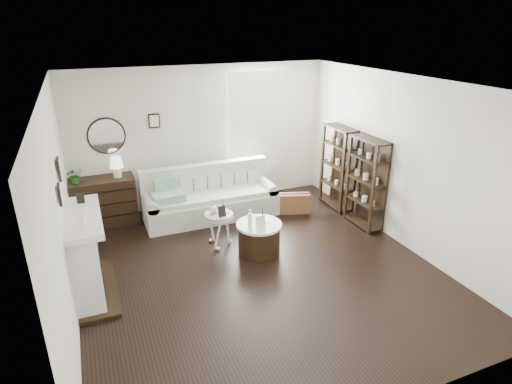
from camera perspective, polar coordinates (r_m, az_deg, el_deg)
name	(u,v)px	position (r m, az deg, el deg)	size (l,w,h in m)	color
room	(239,122)	(8.48, -2.28, 9.34)	(5.50, 5.50, 5.50)	black
fireplace	(86,258)	(6.11, -21.68, -8.16)	(0.50, 1.40, 1.84)	white
shelf_unit_far	(338,168)	(8.40, 10.87, 3.21)	(0.30, 0.80, 1.60)	black
shelf_unit_near	(366,183)	(7.71, 14.46, 1.18)	(0.30, 0.80, 1.60)	black
sofa	(210,200)	(8.06, -6.19, -1.05)	(2.45, 0.85, 0.95)	#B5C0AB
quilt	(168,196)	(7.69, -11.71, -0.58)	(0.55, 0.45, 0.14)	#238360
suitcase	(294,203)	(8.20, 5.14, -1.51)	(0.58, 0.19, 0.39)	brown
dresser	(99,202)	(8.12, -20.20, -1.29)	(1.28, 0.55, 0.86)	black
table_lamp	(117,167)	(7.93, -18.10, 3.21)	(0.24, 0.24, 0.38)	#EFE2CA
potted_plant	(75,175)	(7.88, -23.03, 2.07)	(0.26, 0.23, 0.29)	#1A5418
drum_table	(259,238)	(6.79, 0.41, -6.11)	(0.72, 0.72, 0.50)	black
pedestal_table	(219,216)	(6.90, -5.01, -3.25)	(0.47, 0.47, 0.57)	silver
eiffel_drum	(263,216)	(6.70, 0.88, -3.18)	(0.12, 0.12, 0.20)	black
bottle_drum	(250,219)	(6.48, -0.77, -3.62)	(0.07, 0.07, 0.30)	silver
card_frame_drum	(261,223)	(6.46, 0.63, -4.10)	(0.16, 0.01, 0.22)	white
eiffel_ped	(223,206)	(6.89, -4.40, -1.91)	(0.12, 0.12, 0.20)	black
flask_ped	(213,206)	(6.82, -5.77, -1.92)	(0.14, 0.14, 0.26)	silver
card_frame_ped	(222,212)	(6.74, -4.57, -2.61)	(0.13, 0.01, 0.17)	black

